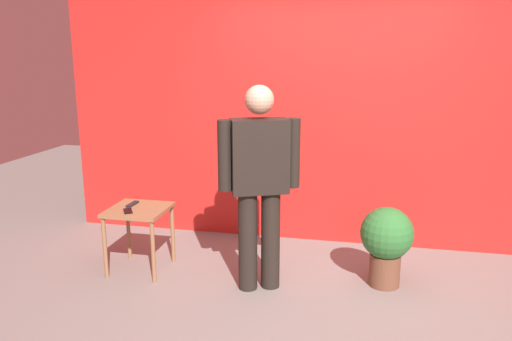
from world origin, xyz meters
TOP-DOWN VIEW (x-y plane):
  - ground_plane at (0.00, 0.00)m, footprint 12.00×12.00m
  - back_wall_red at (0.00, 1.57)m, footprint 5.64×0.12m
  - standing_person at (-0.50, 0.32)m, footprint 0.66×0.38m
  - side_table at (-1.63, 0.44)m, footprint 0.51×0.51m
  - cell_phone at (-1.67, 0.33)m, footprint 0.13×0.16m
  - tv_remote at (-1.72, 0.51)m, footprint 0.05×0.17m
  - potted_plant at (0.54, 0.59)m, footprint 0.44×0.44m

SIDE VIEW (x-z plane):
  - ground_plane at x=0.00m, z-range 0.00..0.00m
  - potted_plant at x=0.54m, z-range 0.06..0.75m
  - side_table at x=-1.63m, z-range 0.20..0.79m
  - cell_phone at x=-1.67m, z-range 0.59..0.60m
  - tv_remote at x=-1.72m, z-range 0.59..0.61m
  - standing_person at x=-0.50m, z-range 0.10..1.80m
  - back_wall_red at x=0.00m, z-range 0.00..3.36m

